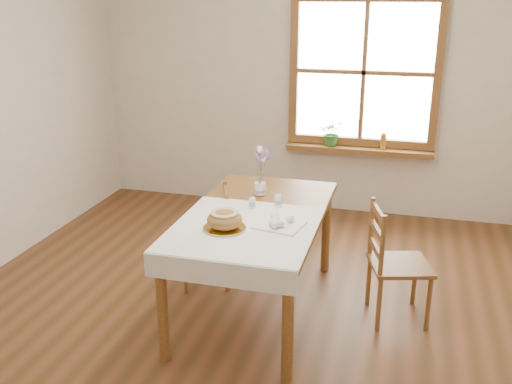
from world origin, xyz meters
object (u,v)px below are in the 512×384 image
chair_right (400,263)px  flower_vase (260,189)px  dining_table (256,224)px  bread_plate (225,228)px  chair_left (205,237)px

chair_right → flower_vase: bearing=63.2°
chair_right → dining_table: bearing=82.6°
chair_right → bread_plate: chair_right is taller
dining_table → chair_left: chair_left is taller
bread_plate → chair_left: bearing=120.3°
dining_table → chair_right: 1.03m
chair_right → flower_vase: (-1.05, 0.20, 0.38)m
dining_table → bread_plate: 0.39m
chair_right → flower_vase: 1.13m
dining_table → chair_right: bearing=8.9°
dining_table → flower_vase: flower_vase is taller
chair_left → bread_plate: 0.83m
bread_plate → flower_vase: 0.71m
bread_plate → chair_right: bearing=25.0°
chair_left → bread_plate: bearing=9.7°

